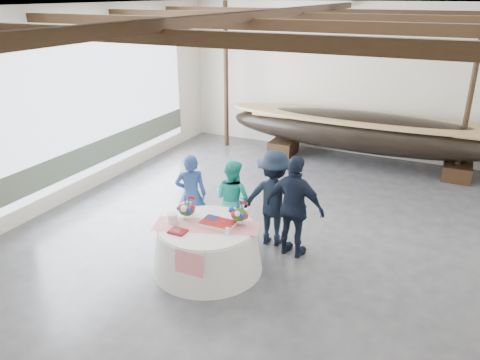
% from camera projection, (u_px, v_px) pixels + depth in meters
% --- Properties ---
extents(floor, '(10.00, 12.00, 0.01)m').
position_uv_depth(floor, '(267.00, 231.00, 9.94)').
color(floor, '#3D3D42').
rests_on(floor, ground).
extents(wall_back, '(10.00, 0.02, 4.50)m').
position_uv_depth(wall_back, '(344.00, 80.00, 14.13)').
color(wall_back, silver).
rests_on(wall_back, ground).
extents(wall_front, '(10.00, 0.02, 4.50)m').
position_uv_depth(wall_front, '(12.00, 299.00, 4.07)').
color(wall_front, silver).
rests_on(wall_front, ground).
extents(wall_left, '(0.02, 12.00, 4.50)m').
position_uv_depth(wall_left, '(74.00, 105.00, 11.08)').
color(wall_left, silver).
rests_on(wall_left, ground).
extents(ceiling, '(10.00, 12.00, 0.01)m').
position_uv_depth(ceiling, '(273.00, 6.00, 8.26)').
color(ceiling, white).
rests_on(ceiling, wall_back).
extents(pavilion_structure, '(9.80, 11.76, 4.50)m').
position_uv_depth(pavilion_structure, '(288.00, 32.00, 9.16)').
color(pavilion_structure, black).
rests_on(pavilion_structure, ground).
extents(open_bay, '(0.03, 7.00, 3.20)m').
position_uv_depth(open_bay, '(106.00, 113.00, 12.06)').
color(open_bay, silver).
rests_on(open_bay, ground).
extents(longboat_display, '(8.37, 1.67, 1.57)m').
position_uv_depth(longboat_display, '(367.00, 132.00, 13.39)').
color(longboat_display, black).
rests_on(longboat_display, ground).
extents(banquet_table, '(2.02, 2.02, 0.86)m').
position_uv_depth(banquet_table, '(207.00, 247.00, 8.48)').
color(banquet_table, white).
rests_on(banquet_table, ground).
extents(tabletop_items, '(1.94, 1.13, 0.40)m').
position_uv_depth(tabletop_items, '(209.00, 215.00, 8.39)').
color(tabletop_items, red).
rests_on(tabletop_items, banquet_table).
extents(guest_woman_blue, '(0.76, 0.69, 1.76)m').
position_uv_depth(guest_woman_blue, '(191.00, 195.00, 9.55)').
color(guest_woman_blue, navy).
rests_on(guest_woman_blue, ground).
extents(guest_woman_teal, '(0.93, 0.80, 1.67)m').
position_uv_depth(guest_woman_teal, '(232.00, 199.00, 9.48)').
color(guest_woman_teal, '#23B5A0').
rests_on(guest_woman_teal, ground).
extents(guest_man_left, '(1.33, 0.84, 1.96)m').
position_uv_depth(guest_man_left, '(274.00, 198.00, 9.16)').
color(guest_man_left, black).
rests_on(guest_man_left, ground).
extents(guest_man_right, '(1.23, 0.65, 2.00)m').
position_uv_depth(guest_man_right, '(295.00, 207.00, 8.72)').
color(guest_man_right, black).
rests_on(guest_man_right, ground).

